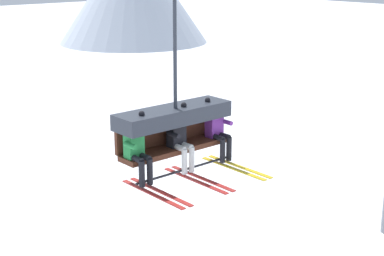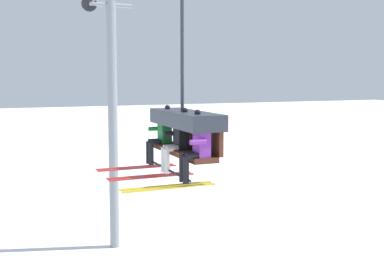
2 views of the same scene
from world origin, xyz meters
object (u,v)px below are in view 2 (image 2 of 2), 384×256
object	(u,v)px
lift_tower_near	(112,121)
skier_purple	(195,147)
chairlift_chair	(186,124)
skier_black	(176,140)
skier_green	(159,135)

from	to	relation	value
lift_tower_near	skier_purple	bearing A→B (deg)	-5.19
chairlift_chair	skier_black	xyz separation A→B (m)	(0.00, -0.21, -0.32)
chairlift_chair	lift_tower_near	bearing A→B (deg)	175.58
chairlift_chair	skier_purple	distance (m)	1.06
skier_green	skier_purple	world-z (taller)	same
chairlift_chair	skier_green	xyz separation A→B (m)	(-0.98, -0.21, -0.32)
skier_black	chairlift_chair	bearing A→B (deg)	90.89
skier_green	chairlift_chair	bearing A→B (deg)	12.23
chairlift_chair	skier_black	distance (m)	0.39
lift_tower_near	skier_purple	xyz separation A→B (m)	(10.20, -0.93, 0.42)
skier_green	skier_black	xyz separation A→B (m)	(0.99, 0.00, 0.00)
lift_tower_near	chairlift_chair	size ratio (longest dim) A/B	2.10
chairlift_chair	skier_green	world-z (taller)	chairlift_chair
chairlift_chair	skier_purple	size ratio (longest dim) A/B	2.67
chairlift_chair	skier_black	world-z (taller)	chairlift_chair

